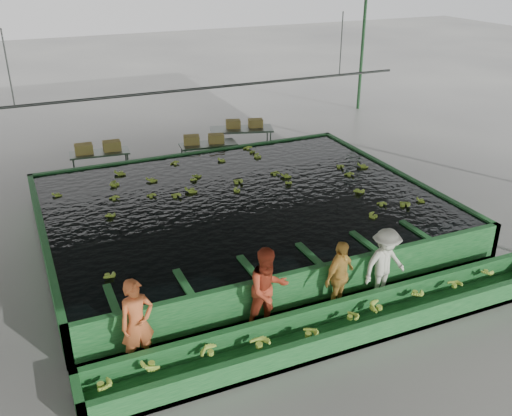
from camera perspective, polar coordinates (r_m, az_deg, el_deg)
name	(u,v)px	position (r m, az deg, el deg)	size (l,w,h in m)	color
ground	(264,253)	(14.07, 0.83, -4.48)	(80.00, 80.00, 0.00)	slate
shed_roof	(266,44)	(12.42, 0.97, 16.09)	(20.00, 22.00, 0.04)	slate
shed_posts	(265,157)	(13.03, 0.89, 5.16)	(20.00, 22.00, 5.00)	#1E4423
flotation_tank	(241,212)	(15.09, -1.54, -0.45)	(10.00, 8.00, 0.90)	#23662D
tank_water	(241,199)	(14.92, -1.56, 0.94)	(9.70, 7.70, 0.00)	black
sorting_trough	(342,325)	(11.28, 8.64, -11.49)	(10.00, 1.00, 0.50)	#23662D
cableway_rail	(195,89)	(17.38, -6.15, 11.74)	(0.08, 0.08, 14.00)	#59605B
rail_hanger_left	(8,68)	(16.40, -23.56, 12.68)	(0.04, 0.04, 2.00)	#59605B
rail_hanger_right	(341,44)	(19.29, 8.52, 15.92)	(0.04, 0.04, 2.00)	#59605B
worker_a	(137,323)	(10.38, -11.80, -11.22)	(0.63, 0.41, 1.72)	#D76632
worker_b	(268,290)	(11.00, 1.20, -8.20)	(0.86, 0.67, 1.78)	#B33D22
worker_c	(340,277)	(11.72, 8.35, -6.80)	(0.92, 0.38, 1.58)	gold
worker_d	(385,264)	(12.26, 12.76, -5.51)	(1.05, 0.61, 1.63)	beige
packing_table_left	(101,164)	(19.20, -15.24, 4.22)	(1.86, 0.74, 0.85)	#59605B
packing_table_mid	(209,156)	(19.39, -4.77, 5.24)	(1.88, 0.75, 0.85)	#59605B
packing_table_right	(242,142)	(20.51, -1.45, 6.63)	(2.19, 0.88, 1.00)	#59605B
box_stack_left	(98,152)	(19.09, -15.48, 5.44)	(1.43, 0.40, 0.31)	#9D8840
box_stack_mid	(204,143)	(19.29, -5.22, 6.46)	(1.34, 0.37, 0.29)	#9D8840
box_stack_right	(244,127)	(20.49, -1.17, 8.08)	(1.30, 0.36, 0.28)	#9D8840
floating_bananas	(229,188)	(15.61, -2.68, 2.03)	(8.85, 6.03, 0.12)	#A0C93B
trough_bananas	(343,319)	(11.19, 8.69, -10.87)	(8.39, 0.56, 0.11)	#A0C93B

